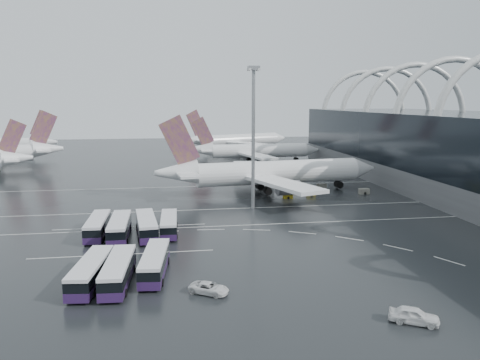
{
  "coord_description": "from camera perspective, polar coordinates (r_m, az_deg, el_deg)",
  "views": [
    {
      "loc": [
        -16.61,
        -86.85,
        23.36
      ],
      "look_at": [
        -1.94,
        8.02,
        7.0
      ],
      "focal_mm": 35.0,
      "sensor_mm": 36.0,
      "label": 1
    }
  ],
  "objects": [
    {
      "name": "bus_row_near_c",
      "position": [
        83.53,
        -11.33,
        -5.46
      ],
      "size": [
        4.45,
        13.77,
        3.33
      ],
      "rotation": [
        0.0,
        0.0,
        1.68
      ],
      "color": "#271645",
      "rests_on": "ground"
    },
    {
      "name": "airliner_gate_c",
      "position": [
        218.32,
        -0.53,
        4.81
      ],
      "size": [
        52.36,
        47.81,
        19.47
      ],
      "rotation": [
        0.0,
        0.0,
        0.4
      ],
      "color": "white",
      "rests_on": "ground"
    },
    {
      "name": "gse_cart_belly_d",
      "position": [
        122.4,
        14.89,
        -1.33
      ],
      "size": [
        2.51,
        1.48,
        1.37
      ],
      "primitive_type": "cube",
      "color": "slate",
      "rests_on": "ground"
    },
    {
      "name": "jet_remote_far",
      "position": [
        218.4,
        -26.85,
        3.82
      ],
      "size": [
        44.81,
        36.05,
        19.59
      ],
      "rotation": [
        0.0,
        0.0,
        3.11
      ],
      "color": "white",
      "rests_on": "ground"
    },
    {
      "name": "bus_row_far_b",
      "position": [
        63.09,
        -14.63,
        -10.67
      ],
      "size": [
        3.67,
        13.24,
        3.22
      ],
      "rotation": [
        0.0,
        0.0,
        1.52
      ],
      "color": "#271645",
      "rests_on": "ground"
    },
    {
      "name": "airliner_main",
      "position": [
        119.53,
        3.37,
        0.83
      ],
      "size": [
        59.31,
        51.61,
        20.08
      ],
      "rotation": [
        0.0,
        0.0,
        0.13
      ],
      "color": "white",
      "rests_on": "ground"
    },
    {
      "name": "lane_marking_mid",
      "position": [
        102.92,
        0.73,
        -3.45
      ],
      "size": [
        120.0,
        0.25,
        0.01
      ],
      "primitive_type": "cube",
      "color": "silver",
      "rests_on": "ground"
    },
    {
      "name": "lane_marking_far",
      "position": [
        130.05,
        -1.31,
        -0.68
      ],
      "size": [
        120.0,
        0.25,
        0.01
      ],
      "primitive_type": "cube",
      "color": "silver",
      "rests_on": "ground"
    },
    {
      "name": "floodlight_mast",
      "position": [
        100.28,
        1.64,
        7.27
      ],
      "size": [
        2.34,
        2.34,
        30.46
      ],
      "color": "gray",
      "rests_on": "ground"
    },
    {
      "name": "bus_row_near_d",
      "position": [
        84.53,
        -8.65,
        -5.32
      ],
      "size": [
        3.15,
        12.35,
        3.03
      ],
      "rotation": [
        0.0,
        0.0,
        1.55
      ],
      "color": "#271645",
      "rests_on": "ground"
    },
    {
      "name": "gse_cart_belly_a",
      "position": [
        117.73,
        8.64,
        -1.59
      ],
      "size": [
        2.18,
        1.29,
        1.19
      ],
      "primitive_type": "cube",
      "color": "gold",
      "rests_on": "ground"
    },
    {
      "name": "bus_bay_line_north",
      "position": [
        90.24,
        -13.24,
        -5.59
      ],
      "size": [
        28.0,
        0.25,
        0.01
      ],
      "primitive_type": "cube",
      "color": "silver",
      "rests_on": "ground"
    },
    {
      "name": "bus_bay_line_south",
      "position": [
        74.97,
        -14.16,
        -8.79
      ],
      "size": [
        28.0,
        0.25,
        0.01
      ],
      "primitive_type": "cube",
      "color": "silver",
      "rests_on": "ground"
    },
    {
      "name": "lane_marking_near",
      "position": [
        89.56,
        2.22,
        -5.45
      ],
      "size": [
        120.0,
        0.25,
        0.01
      ],
      "primitive_type": "cube",
      "color": "silver",
      "rests_on": "ground"
    },
    {
      "name": "bus_row_near_a",
      "position": [
        85.64,
        -16.97,
        -5.37
      ],
      "size": [
        3.22,
        13.03,
        3.2
      ],
      "rotation": [
        0.0,
        0.0,
        1.56
      ],
      "color": "#271645",
      "rests_on": "ground"
    },
    {
      "name": "airliner_gate_b",
      "position": [
        177.32,
        1.56,
        3.53
      ],
      "size": [
        50.43,
        45.49,
        17.56
      ],
      "rotation": [
        0.0,
        0.0,
        0.02
      ],
      "color": "white",
      "rests_on": "ground"
    },
    {
      "name": "van_curve_a",
      "position": [
        58.82,
        -3.8,
        -13.02
      ],
      "size": [
        5.45,
        4.52,
        1.38
      ],
      "primitive_type": "imported",
      "rotation": [
        0.0,
        0.0,
        1.03
      ],
      "color": "white",
      "rests_on": "ground"
    },
    {
      "name": "gse_cart_belly_c",
      "position": [
        113.49,
        5.85,
        -1.95
      ],
      "size": [
        2.22,
        1.31,
        1.21
      ],
      "primitive_type": "cube",
      "color": "gold",
      "rests_on": "ground"
    },
    {
      "name": "bus_row_near_b",
      "position": [
        83.33,
        -14.48,
        -5.61
      ],
      "size": [
        3.32,
        13.61,
        3.35
      ],
      "rotation": [
        0.0,
        0.0,
        1.57
      ],
      "color": "#271645",
      "rests_on": "ground"
    },
    {
      "name": "ground",
      "position": [
        91.46,
        1.98,
        -5.13
      ],
      "size": [
        420.0,
        420.0,
        0.0
      ],
      "primitive_type": "plane",
      "color": "black",
      "rests_on": "ground"
    },
    {
      "name": "gse_cart_belly_e",
      "position": [
        123.92,
        6.29,
        -0.97
      ],
      "size": [
        2.21,
        1.3,
        1.2
      ],
      "primitive_type": "cube",
      "color": "gold",
      "rests_on": "ground"
    },
    {
      "name": "bus_row_far_c",
      "position": [
        65.25,
        -10.37,
        -9.85
      ],
      "size": [
        4.09,
        13.06,
        3.16
      ],
      "rotation": [
        0.0,
        0.0,
        1.48
      ],
      "color": "#271645",
      "rests_on": "ground"
    },
    {
      "name": "van_curve_b",
      "position": [
        54.77,
        20.45,
        -15.21
      ],
      "size": [
        5.53,
        4.3,
        1.76
      ],
      "primitive_type": "imported",
      "rotation": [
        0.0,
        0.0,
        1.07
      ],
      "color": "white",
      "rests_on": "ground"
    },
    {
      "name": "gse_cart_belly_b",
      "position": [
        127.11,
        9.93,
        -0.76
      ],
      "size": [
        2.42,
        1.43,
        1.32
      ],
      "primitive_type": "cube",
      "color": "slate",
      "rests_on": "ground"
    },
    {
      "name": "bus_row_far_a",
      "position": [
        63.86,
        -17.71,
        -10.57
      ],
      "size": [
        4.41,
        13.28,
        3.21
      ],
      "rotation": [
        0.0,
        0.0,
        1.46
      ],
      "color": "#271645",
      "rests_on": "ground"
    }
  ]
}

